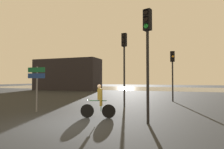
{
  "coord_description": "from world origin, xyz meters",
  "views": [
    {
      "loc": [
        4.28,
        -6.24,
        1.84
      ],
      "look_at": [
        0.5,
        5.0,
        2.2
      ],
      "focal_mm": 28.0,
      "sensor_mm": 36.0,
      "label": 1
    }
  ],
  "objects_px": {
    "traffic_light_near_right": "(147,44)",
    "direction_sign_post": "(37,81)",
    "traffic_light_center": "(124,56)",
    "distant_building": "(67,75)",
    "traffic_light_far_right": "(172,66)",
    "cyclist": "(99,101)"
  },
  "relations": [
    {
      "from": "traffic_light_near_right",
      "to": "direction_sign_post",
      "type": "relative_size",
      "value": 1.86
    },
    {
      "from": "direction_sign_post",
      "to": "traffic_light_center",
      "type": "bearing_deg",
      "value": -146.47
    },
    {
      "from": "distant_building",
      "to": "traffic_light_center",
      "type": "xyz_separation_m",
      "value": [
        14.75,
        -15.74,
        0.7
      ]
    },
    {
      "from": "traffic_light_far_right",
      "to": "cyclist",
      "type": "bearing_deg",
      "value": 52.11
    },
    {
      "from": "traffic_light_near_right",
      "to": "cyclist",
      "type": "bearing_deg",
      "value": 11.48
    },
    {
      "from": "distant_building",
      "to": "direction_sign_post",
      "type": "relative_size",
      "value": 4.64
    },
    {
      "from": "traffic_light_far_right",
      "to": "direction_sign_post",
      "type": "height_order",
      "value": "traffic_light_far_right"
    },
    {
      "from": "distant_building",
      "to": "traffic_light_near_right",
      "type": "distance_m",
      "value": 26.0
    },
    {
      "from": "traffic_light_far_right",
      "to": "traffic_light_near_right",
      "type": "height_order",
      "value": "traffic_light_near_right"
    },
    {
      "from": "traffic_light_far_right",
      "to": "traffic_light_near_right",
      "type": "xyz_separation_m",
      "value": [
        -1.08,
        -8.23,
        0.37
      ]
    },
    {
      "from": "traffic_light_far_right",
      "to": "cyclist",
      "type": "height_order",
      "value": "traffic_light_far_right"
    },
    {
      "from": "traffic_light_near_right",
      "to": "traffic_light_far_right",
      "type": "bearing_deg",
      "value": -77.37
    },
    {
      "from": "traffic_light_center",
      "to": "cyclist",
      "type": "xyz_separation_m",
      "value": [
        -0.28,
        -3.72,
        -2.64
      ]
    },
    {
      "from": "distant_building",
      "to": "traffic_light_far_right",
      "type": "relative_size",
      "value": 2.82
    },
    {
      "from": "traffic_light_center",
      "to": "traffic_light_near_right",
      "type": "relative_size",
      "value": 1.04
    },
    {
      "from": "distant_building",
      "to": "direction_sign_post",
      "type": "bearing_deg",
      "value": -61.39
    },
    {
      "from": "direction_sign_post",
      "to": "cyclist",
      "type": "distance_m",
      "value": 4.13
    },
    {
      "from": "traffic_light_center",
      "to": "traffic_light_near_right",
      "type": "distance_m",
      "value": 4.58
    },
    {
      "from": "direction_sign_post",
      "to": "cyclist",
      "type": "bearing_deg",
      "value": 170.86
    },
    {
      "from": "traffic_light_center",
      "to": "cyclist",
      "type": "bearing_deg",
      "value": 97.95
    },
    {
      "from": "direction_sign_post",
      "to": "cyclist",
      "type": "height_order",
      "value": "direction_sign_post"
    },
    {
      "from": "traffic_light_center",
      "to": "traffic_light_near_right",
      "type": "xyz_separation_m",
      "value": [
        2.08,
        -4.08,
        -0.12
      ]
    }
  ]
}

